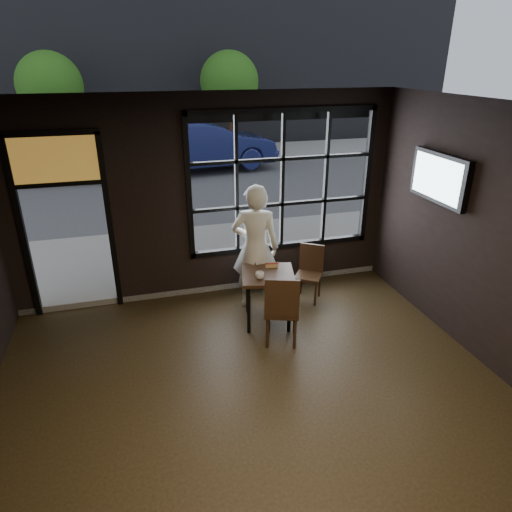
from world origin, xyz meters
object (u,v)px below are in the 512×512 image
object	(u,v)px
man	(255,248)
navy_car	(205,145)
cafe_table	(268,298)
chair_near	(282,308)

from	to	relation	value
man	navy_car	world-z (taller)	man
cafe_table	navy_car	world-z (taller)	navy_car
cafe_table	navy_car	size ratio (longest dim) A/B	0.17
chair_near	man	size ratio (longest dim) A/B	0.53
cafe_table	man	bearing A→B (deg)	107.37
cafe_table	man	xyz separation A→B (m)	(-0.04, 0.53, 0.59)
chair_near	navy_car	size ratio (longest dim) A/B	0.22
cafe_table	navy_car	bearing A→B (deg)	98.38
chair_near	man	world-z (taller)	man
chair_near	navy_car	distance (m)	10.42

